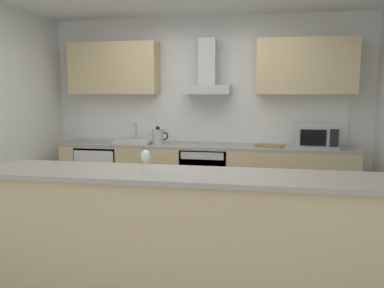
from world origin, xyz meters
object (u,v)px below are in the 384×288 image
(range_hood, at_px, (207,77))
(oven, at_px, (205,178))
(refrigerator, at_px, (103,176))
(sink, at_px, (134,141))
(kettle, at_px, (158,136))
(microwave, at_px, (316,136))
(wine_glass, at_px, (145,157))
(chopping_board, at_px, (270,146))

(range_hood, bearing_deg, oven, -90.00)
(oven, bearing_deg, refrigerator, -179.89)
(oven, height_order, range_hood, range_hood)
(sink, bearing_deg, oven, -0.64)
(refrigerator, distance_m, kettle, 1.00)
(refrigerator, bearing_deg, kettle, -2.19)
(oven, xyz_separation_m, refrigerator, (-1.45, -0.00, -0.03))
(microwave, bearing_deg, oven, 178.85)
(microwave, height_order, wine_glass, microwave)
(oven, xyz_separation_m, sink, (-0.99, 0.01, 0.47))
(kettle, distance_m, wine_glass, 2.20)
(kettle, xyz_separation_m, range_hood, (0.64, 0.16, 0.78))
(range_hood, bearing_deg, wine_glass, -93.50)
(kettle, bearing_deg, oven, 3.03)
(oven, relative_size, microwave, 1.60)
(range_hood, height_order, wine_glass, range_hood)
(sink, relative_size, range_hood, 0.69)
(chopping_board, bearing_deg, kettle, -179.61)
(range_hood, xyz_separation_m, wine_glass, (-0.14, -2.30, -0.70))
(oven, distance_m, sink, 1.09)
(chopping_board, bearing_deg, sink, 178.91)
(kettle, xyz_separation_m, chopping_board, (1.46, 0.01, -0.09))
(oven, height_order, kettle, kettle)
(sink, relative_size, chopping_board, 1.47)
(range_hood, xyz_separation_m, chopping_board, (0.83, -0.15, -0.88))
(microwave, bearing_deg, kettle, -179.84)
(range_hood, bearing_deg, refrigerator, -174.78)
(microwave, bearing_deg, chopping_board, 179.58)
(oven, xyz_separation_m, range_hood, (-0.00, 0.13, 1.33))
(oven, relative_size, kettle, 2.77)
(refrigerator, relative_size, sink, 1.70)
(microwave, height_order, kettle, microwave)
(oven, height_order, wine_glass, wine_glass)
(refrigerator, bearing_deg, microwave, -0.51)
(chopping_board, bearing_deg, wine_glass, -114.22)
(refrigerator, distance_m, range_hood, 1.99)
(refrigerator, height_order, chopping_board, chopping_board)
(wine_glass, height_order, chopping_board, wine_glass)
(range_hood, relative_size, chopping_board, 2.12)
(oven, distance_m, wine_glass, 2.27)
(microwave, height_order, range_hood, range_hood)
(refrigerator, distance_m, wine_glass, 2.62)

